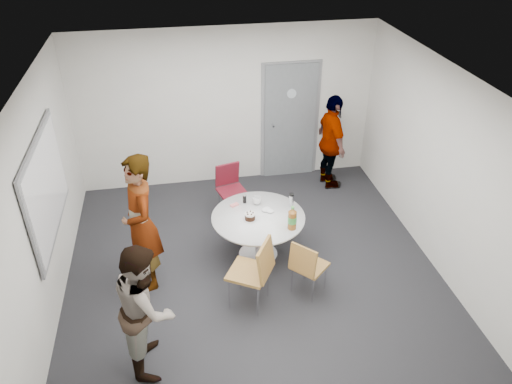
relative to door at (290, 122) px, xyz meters
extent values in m
plane|color=#222226|center=(-1.10, -2.48, -1.03)|extent=(5.00, 5.00, 0.00)
plane|color=silver|center=(-1.10, -2.48, 1.67)|extent=(5.00, 5.00, 0.00)
plane|color=silver|center=(-1.10, 0.02, 0.32)|extent=(5.00, 0.00, 5.00)
plane|color=silver|center=(-3.60, -2.48, 0.32)|extent=(0.00, 5.00, 5.00)
plane|color=silver|center=(1.40, -2.48, 0.32)|extent=(0.00, 5.00, 5.00)
plane|color=silver|center=(-1.10, -4.98, 0.32)|extent=(5.00, 0.00, 5.00)
cube|color=slate|center=(0.00, -0.01, 0.00)|extent=(0.90, 0.05, 2.05)
cube|color=gray|center=(0.00, 0.01, 0.00)|extent=(1.02, 0.04, 2.12)
cylinder|color=#B2BFC6|center=(0.00, -0.04, 0.52)|extent=(0.16, 0.01, 0.16)
cylinder|color=silver|center=(-0.32, -0.07, -0.01)|extent=(0.04, 0.14, 0.04)
cube|color=gray|center=(-3.56, -2.28, 0.42)|extent=(0.03, 1.90, 1.25)
cube|color=white|center=(-3.54, -2.28, 0.42)|extent=(0.01, 1.78, 1.13)
cylinder|color=silver|center=(-0.97, -2.22, -0.37)|extent=(1.28, 1.28, 0.03)
cylinder|color=silver|center=(-0.97, -2.22, -0.70)|extent=(0.09, 0.09, 0.62)
cylinder|color=silver|center=(-0.97, -2.22, -1.01)|extent=(0.55, 0.55, 0.02)
cylinder|color=silver|center=(-1.09, -2.28, -0.35)|extent=(0.19, 0.19, 0.01)
cylinder|color=black|center=(-1.09, -2.28, -0.31)|extent=(0.14, 0.14, 0.07)
cylinder|color=white|center=(-1.09, -2.28, -0.26)|extent=(0.14, 0.14, 0.02)
cylinder|color=brown|center=(-0.58, -2.58, -0.23)|extent=(0.11, 0.11, 0.26)
cylinder|color=green|center=(-0.58, -2.58, -0.22)|extent=(0.12, 0.12, 0.10)
cone|color=brown|center=(-0.58, -2.58, -0.07)|extent=(0.11, 0.11, 0.05)
cylinder|color=#4A9B46|center=(-0.58, -2.58, -0.03)|extent=(0.04, 0.04, 0.03)
imported|color=white|center=(-0.93, -1.91, -0.30)|extent=(0.18, 0.18, 0.10)
cylinder|color=black|center=(-1.10, -1.85, -0.30)|extent=(0.05, 0.05, 0.12)
cylinder|color=silver|center=(-0.47, -2.06, -0.27)|extent=(0.07, 0.07, 0.18)
cylinder|color=black|center=(-0.47, -2.06, -0.16)|extent=(0.07, 0.07, 0.03)
cube|color=#E97674|center=(-1.25, -1.90, -0.35)|extent=(0.13, 0.11, 0.02)
ellipsoid|color=white|center=(-0.82, -2.14, -0.34)|extent=(0.22, 0.22, 0.04)
cube|color=olive|center=(-1.26, -3.14, -0.53)|extent=(0.63, 0.63, 0.04)
cube|color=olive|center=(-1.07, -3.25, -0.28)|extent=(0.31, 0.43, 0.44)
cylinder|color=silver|center=(-1.33, -2.88, -0.78)|extent=(0.02, 0.02, 0.50)
cylinder|color=silver|center=(-1.51, -3.20, -0.78)|extent=(0.02, 0.02, 0.50)
cylinder|color=silver|center=(-1.00, -3.07, -0.78)|extent=(0.02, 0.02, 0.50)
cylinder|color=silver|center=(-1.19, -3.39, -0.78)|extent=(0.02, 0.02, 0.50)
cube|color=olive|center=(-0.46, -3.06, -0.61)|extent=(0.55, 0.55, 0.03)
cube|color=olive|center=(-0.59, -3.19, -0.40)|extent=(0.31, 0.33, 0.37)
cylinder|color=silver|center=(-0.24, -3.07, -0.82)|extent=(0.02, 0.02, 0.42)
cylinder|color=silver|center=(-0.45, -2.84, -0.82)|extent=(0.02, 0.02, 0.42)
cylinder|color=silver|center=(-0.47, -3.28, -0.82)|extent=(0.02, 0.02, 0.42)
cylinder|color=silver|center=(-0.68, -3.05, -0.82)|extent=(0.02, 0.02, 0.42)
cube|color=maroon|center=(-1.19, -1.17, -0.59)|extent=(0.50, 0.50, 0.03)
cube|color=maroon|center=(-1.23, -0.98, -0.37)|extent=(0.40, 0.18, 0.39)
cylinder|color=silver|center=(-1.30, -1.37, -0.81)|extent=(0.02, 0.02, 0.44)
cylinder|color=silver|center=(-0.98, -1.29, -0.81)|extent=(0.02, 0.02, 0.44)
cylinder|color=silver|center=(-1.39, -1.05, -0.81)|extent=(0.02, 0.02, 0.44)
cylinder|color=silver|center=(-1.07, -0.97, -0.81)|extent=(0.02, 0.02, 0.44)
imported|color=#A5C6EA|center=(-2.51, -2.51, -0.09)|extent=(0.61, 0.78, 1.88)
imported|color=white|center=(-2.46, -3.81, -0.24)|extent=(0.60, 0.77, 1.57)
imported|color=black|center=(0.60, -0.53, -0.20)|extent=(0.48, 1.00, 1.66)
camera|label=1|loc=(-2.00, -7.73, 3.54)|focal=35.00mm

